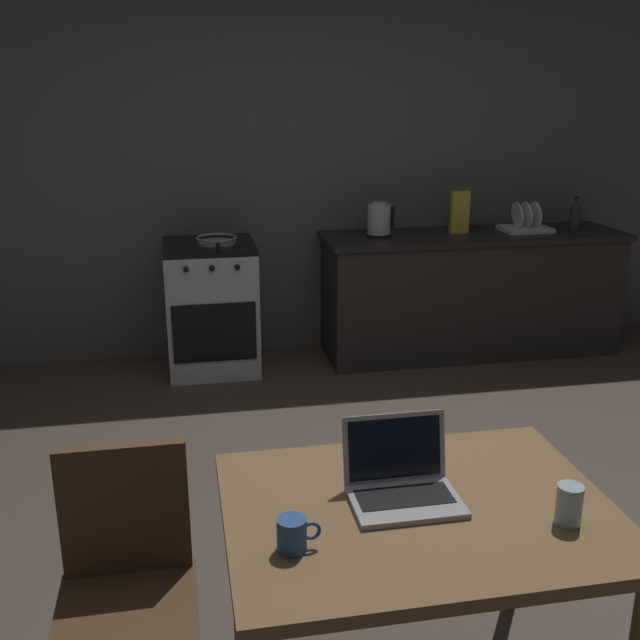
{
  "coord_description": "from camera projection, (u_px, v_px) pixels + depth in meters",
  "views": [
    {
      "loc": [
        -0.74,
        -2.73,
        1.88
      ],
      "look_at": [
        -0.09,
        0.72,
        0.77
      ],
      "focal_mm": 41.84,
      "sensor_mm": 36.0,
      "label": 1
    }
  ],
  "objects": [
    {
      "name": "drinking_glass",
      "position": [
        569.0,
        505.0,
        2.07
      ],
      "size": [
        0.07,
        0.07,
        0.12
      ],
      "color": "#99B7C6",
      "rests_on": "dining_table"
    },
    {
      "name": "electric_kettle",
      "position": [
        379.0,
        220.0,
        5.13
      ],
      "size": [
        0.19,
        0.17,
        0.24
      ],
      "color": "black",
      "rests_on": "kitchen_counter"
    },
    {
      "name": "ground_plane",
      "position": [
        370.0,
        536.0,
        3.26
      ],
      "size": [
        12.0,
        12.0,
        0.0
      ],
      "primitive_type": "plane",
      "color": "#473D33"
    },
    {
      "name": "frying_pan",
      "position": [
        217.0,
        240.0,
        4.93
      ],
      "size": [
        0.28,
        0.45,
        0.05
      ],
      "color": "gray",
      "rests_on": "stove_oven"
    },
    {
      "name": "dining_table",
      "position": [
        418.0,
        527.0,
        2.2
      ],
      "size": [
        1.13,
        0.86,
        0.71
      ],
      "color": "brown",
      "rests_on": "ground_plane"
    },
    {
      "name": "dish_rack",
      "position": [
        526.0,
        225.0,
        5.34
      ],
      "size": [
        0.34,
        0.26,
        0.21
      ],
      "color": "silver",
      "rests_on": "kitchen_counter"
    },
    {
      "name": "cereal_box",
      "position": [
        460.0,
        212.0,
        5.24
      ],
      "size": [
        0.13,
        0.05,
        0.3
      ],
      "color": "gold",
      "rests_on": "kitchen_counter"
    },
    {
      "name": "laptop",
      "position": [
        402.0,
        484.0,
        2.21
      ],
      "size": [
        0.32,
        0.27,
        0.22
      ],
      "rotation": [
        0.0,
        0.0,
        0.12
      ],
      "color": "#99999E",
      "rests_on": "dining_table"
    },
    {
      "name": "bottle",
      "position": [
        575.0,
        215.0,
        5.34
      ],
      "size": [
        0.08,
        0.08,
        0.25
      ],
      "color": "#2D2D33",
      "rests_on": "kitchen_counter"
    },
    {
      "name": "back_wall",
      "position": [
        325.0,
        173.0,
        5.31
      ],
      "size": [
        6.4,
        0.1,
        2.58
      ],
      "primitive_type": "cube",
      "color": "#4F4F50",
      "rests_on": "ground_plane"
    },
    {
      "name": "stove_oven",
      "position": [
        212.0,
        307.0,
        5.08
      ],
      "size": [
        0.6,
        0.62,
        0.89
      ],
      "color": "#B7BABF",
      "rests_on": "ground_plane"
    },
    {
      "name": "chair",
      "position": [
        127.0,
        578.0,
        2.17
      ],
      "size": [
        0.4,
        0.4,
        0.89
      ],
      "rotation": [
        0.0,
        0.0,
        -0.1
      ],
      "color": "#4C331E",
      "rests_on": "ground_plane"
    },
    {
      "name": "coffee_mug",
      "position": [
        293.0,
        534.0,
        1.96
      ],
      "size": [
        0.12,
        0.08,
        0.09
      ],
      "color": "#264C8C",
      "rests_on": "dining_table"
    },
    {
      "name": "kitchen_counter",
      "position": [
        470.0,
        293.0,
        5.42
      ],
      "size": [
        2.16,
        0.64,
        0.89
      ],
      "color": "#282623",
      "rests_on": "ground_plane"
    }
  ]
}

